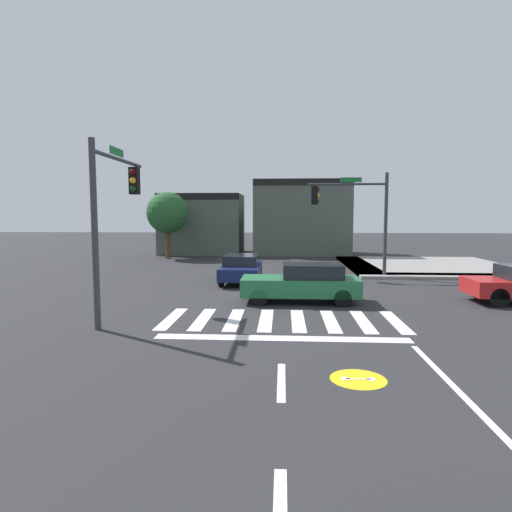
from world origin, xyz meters
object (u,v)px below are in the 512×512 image
object	(u,v)px
car_green	(303,283)
roadside_tree	(167,213)
traffic_signal_southwest	(115,200)
traffic_signal_northeast	(354,208)
car_navy	(242,268)

from	to	relation	value
car_green	roadside_tree	distance (m)	18.36
traffic_signal_southwest	car_green	xyz separation A→B (m)	(6.04, 2.75, -3.01)
traffic_signal_northeast	car_green	bearing A→B (deg)	66.62
traffic_signal_northeast	car_green	distance (m)	7.88
car_green	car_navy	bearing A→B (deg)	-59.94
car_green	traffic_signal_southwest	bearing A→B (deg)	24.50
car_navy	roadside_tree	xyz separation A→B (m)	(-6.52, 10.85, 2.68)
traffic_signal_southwest	traffic_signal_northeast	distance (m)	13.03
traffic_signal_northeast	traffic_signal_southwest	bearing A→B (deg)	46.65
car_green	roadside_tree	size ratio (longest dim) A/B	0.89
traffic_signal_northeast	roadside_tree	xyz separation A→B (m)	(-12.19, 8.90, -0.26)
car_green	traffic_signal_northeast	bearing A→B (deg)	-113.38
roadside_tree	traffic_signal_northeast	bearing A→B (deg)	-36.14
roadside_tree	traffic_signal_southwest	bearing A→B (deg)	-80.00
traffic_signal_northeast	roadside_tree	world-z (taller)	traffic_signal_northeast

